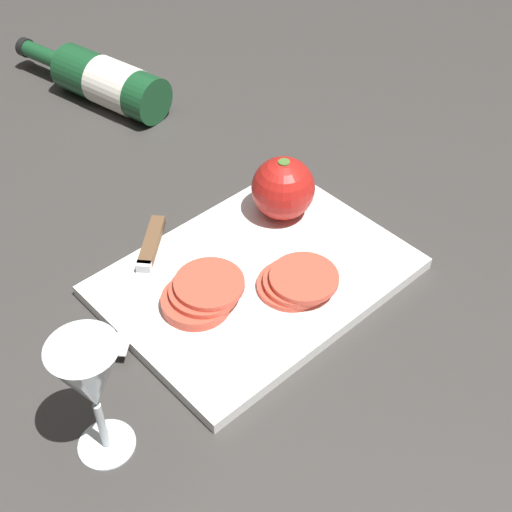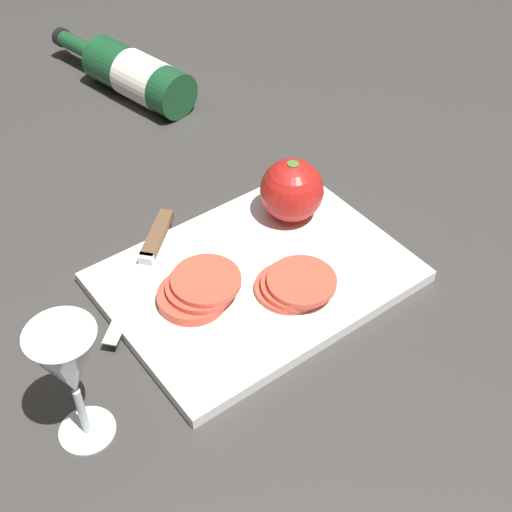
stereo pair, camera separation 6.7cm
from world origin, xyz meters
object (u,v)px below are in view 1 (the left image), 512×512
Objects in this scene: wine_bottle at (107,82)px; wine_glass at (90,382)px; tomato_slice_stack_far at (298,281)px; tomato_slice_stack_near at (202,294)px; whole_tomato at (283,188)px; knife at (148,254)px.

wine_bottle is 0.70m from wine_glass.
tomato_slice_stack_far is (-0.09, -0.56, -0.01)m from wine_bottle.
tomato_slice_stack_near reaches higher than tomato_slice_stack_far.
whole_tomato is 0.15m from tomato_slice_stack_far.
knife is (-0.20, 0.05, -0.04)m from whole_tomato.
tomato_slice_stack_far is at bearing -99.11° from wine_bottle.
wine_bottle is at bearing 80.89° from tomato_slice_stack_far.
tomato_slice_stack_far is at bearing 3.03° from wine_glass.
wine_bottle is 0.54m from tomato_slice_stack_near.
wine_glass is 0.23m from tomato_slice_stack_near.
wine_glass is 0.86× the size of knife.
tomato_slice_stack_far is at bearing 80.21° from knife.
whole_tomato is (0.39, 0.14, -0.05)m from wine_glass.
knife is at bearing -117.03° from wine_bottle.
wine_bottle is 0.44m from whole_tomato.
wine_glass is (-0.40, -0.58, 0.07)m from wine_bottle.
wine_glass is 1.46× the size of tomato_slice_stack_near.
wine_bottle is 2.07× the size of wine_glass.
tomato_slice_stack_near is at bearing 49.19° from knife.
knife is at bearing 121.63° from tomato_slice_stack_far.
whole_tomato is 0.81× the size of tomato_slice_stack_near.
tomato_slice_stack_near is 1.12× the size of tomato_slice_stack_far.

